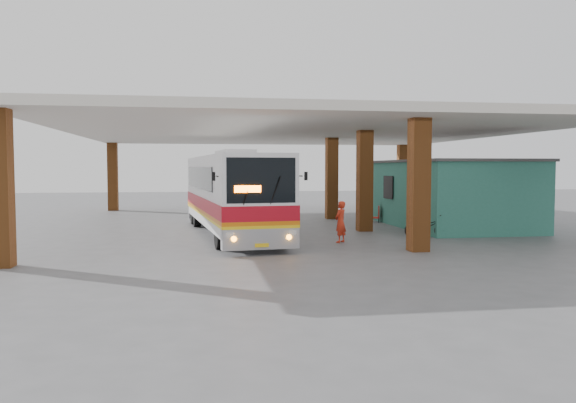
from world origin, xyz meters
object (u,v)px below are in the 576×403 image
(coach_bus, at_px, (231,193))
(red_chair, at_px, (377,215))
(pedestrian, at_px, (341,222))
(motorcycle, at_px, (427,226))

(coach_bus, height_order, red_chair, coach_bus)
(coach_bus, bearing_deg, pedestrian, -44.94)
(coach_bus, distance_m, motorcycle, 7.94)
(motorcycle, xyz_separation_m, red_chair, (0.08, 6.39, -0.08))
(motorcycle, bearing_deg, red_chair, 10.14)
(coach_bus, relative_size, pedestrian, 7.84)
(motorcycle, height_order, pedestrian, pedestrian)
(coach_bus, relative_size, red_chair, 14.43)
(motorcycle, distance_m, red_chair, 6.40)
(coach_bus, distance_m, pedestrian, 5.00)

